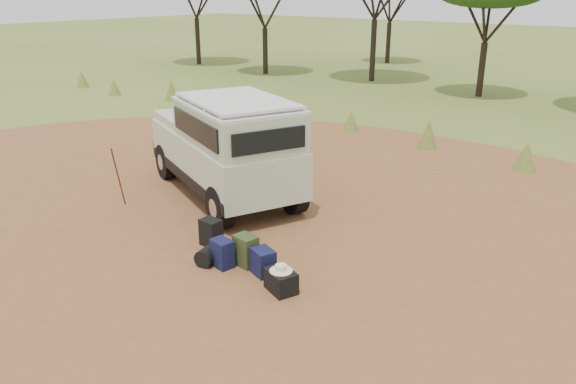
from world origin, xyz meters
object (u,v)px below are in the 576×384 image
Objects in this scene: backpack_black at (211,233)px; backpack_olive at (246,251)px; backpack_navy at (222,253)px; hard_case at (281,281)px; safari_vehicle at (226,148)px; walking_staff at (118,177)px; duffel_navy at (263,262)px.

backpack_olive is (1.06, -0.18, 0.02)m from backpack_black.
backpack_navy reaches higher than hard_case.
safari_vehicle reaches higher than backpack_olive.
safari_vehicle is at bearing 147.77° from backpack_olive.
backpack_black is (3.02, -0.14, -0.44)m from walking_staff.
safari_vehicle is at bearing 129.10° from backpack_black.
duffel_navy is (0.45, -0.06, -0.05)m from backpack_olive.
backpack_olive reaches higher than backpack_black.
backpack_olive is at bearing -167.64° from duffel_navy.
backpack_olive is 1.10m from hard_case.
duffel_navy is at bearing -30.23° from walking_staff.
safari_vehicle reaches higher than backpack_navy.
duffel_navy is at bearing 27.75° from backpack_navy.
backpack_navy is 0.98× the size of hard_case.
walking_staff reaches higher than backpack_olive.
hard_case is (1.05, -0.31, -0.10)m from backpack_olive.
safari_vehicle is at bearing 166.04° from hard_case.
backpack_navy reaches higher than duffel_navy.
safari_vehicle is at bearing 29.84° from walking_staff.
backpack_navy is at bearing -30.23° from backpack_black.
backpack_navy is at bearing -159.89° from hard_case.
walking_staff is at bearing -178.72° from backpack_navy.
walking_staff is 2.71× the size of backpack_black.
duffel_navy is (0.74, 0.23, -0.02)m from backpack_navy.
backpack_black is (1.64, -2.12, -0.90)m from safari_vehicle.
hard_case is (5.14, -0.63, -0.52)m from walking_staff.
duffel_navy is at bearing -14.24° from safari_vehicle.
duffel_navy is 0.90× the size of hard_case.
walking_staff is 5.20m from hard_case.
backpack_navy is (3.80, -0.61, -0.44)m from walking_staff.
safari_vehicle reaches higher than hard_case.
backpack_navy is 0.41m from backpack_olive.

